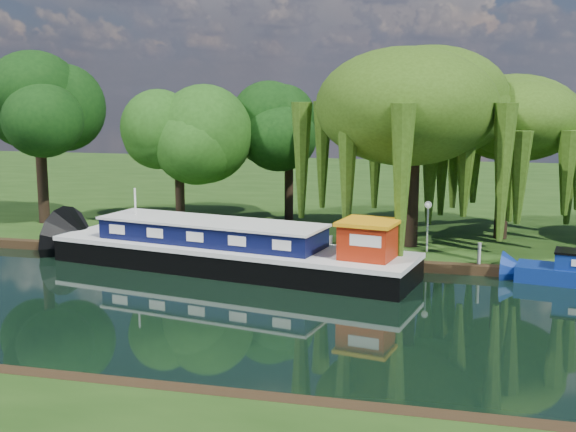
# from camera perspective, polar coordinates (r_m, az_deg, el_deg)

# --- Properties ---
(ground) EXTENTS (120.00, 120.00, 0.00)m
(ground) POSITION_cam_1_polar(r_m,az_deg,el_deg) (26.90, 8.58, -8.43)
(ground) COLOR black
(far_bank) EXTENTS (120.00, 52.00, 0.45)m
(far_bank) POSITION_cam_1_polar(r_m,az_deg,el_deg) (60.06, 11.61, 1.81)
(far_bank) COLOR #1B390F
(far_bank) RESTS_ON ground
(dutch_barge) EXTENTS (18.32, 7.29, 3.77)m
(dutch_barge) POSITION_cam_1_polar(r_m,az_deg,el_deg) (34.26, -4.45, -2.75)
(dutch_barge) COLOR black
(dutch_barge) RESTS_ON ground
(red_dinghy) EXTENTS (2.99, 2.17, 0.61)m
(red_dinghy) POSITION_cam_1_polar(r_m,az_deg,el_deg) (34.39, -6.38, -4.34)
(red_dinghy) COLOR maroon
(red_dinghy) RESTS_ON ground
(willow_left) EXTENTS (8.11, 8.11, 9.72)m
(willow_left) POSITION_cam_1_polar(r_m,az_deg,el_deg) (37.21, 9.96, 8.34)
(willow_left) COLOR black
(willow_left) RESTS_ON far_bank
(willow_right) EXTENTS (6.56, 6.56, 7.99)m
(willow_right) POSITION_cam_1_polar(r_m,az_deg,el_deg) (40.47, 16.80, 6.43)
(willow_right) COLOR black
(willow_right) RESTS_ON far_bank
(tree_far_left) EXTENTS (4.99, 4.99, 8.03)m
(tree_far_left) POSITION_cam_1_polar(r_m,az_deg,el_deg) (42.66, -8.66, 6.45)
(tree_far_left) COLOR black
(tree_far_left) RESTS_ON far_bank
(tree_far_back) EXTENTS (5.52, 5.52, 9.29)m
(tree_far_back) POSITION_cam_1_polar(r_m,az_deg,el_deg) (46.04, -19.10, 7.47)
(tree_far_back) COLOR black
(tree_far_back) RESTS_ON far_bank
(tree_far_mid) EXTENTS (4.77, 4.77, 7.81)m
(tree_far_mid) POSITION_cam_1_polar(r_m,az_deg,el_deg) (44.67, 0.07, 6.56)
(tree_far_mid) COLOR black
(tree_far_mid) RESTS_ON far_bank
(lamppost) EXTENTS (0.36, 0.36, 2.56)m
(lamppost) POSITION_cam_1_polar(r_m,az_deg,el_deg) (36.50, 11.00, 0.25)
(lamppost) COLOR silver
(lamppost) RESTS_ON far_bank
(mooring_posts) EXTENTS (19.16, 0.16, 1.00)m
(mooring_posts) POSITION_cam_1_polar(r_m,az_deg,el_deg) (34.78, 9.09, -2.63)
(mooring_posts) COLOR silver
(mooring_posts) RESTS_ON far_bank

